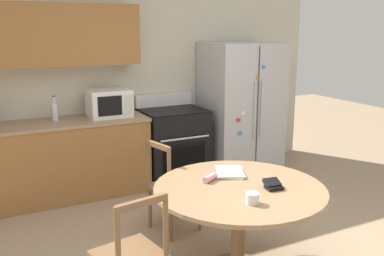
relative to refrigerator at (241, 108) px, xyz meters
name	(u,v)px	position (x,y,z in m)	size (l,w,h in m)	color
back_wall	(111,67)	(-1.64, 0.39, 0.58)	(5.20, 0.44, 2.60)	beige
kitchen_counter	(52,161)	(-2.46, 0.09, -0.41)	(2.19, 0.64, 0.90)	#936033
refrigerator	(241,108)	(0.00, 0.00, 0.00)	(0.96, 0.78, 1.73)	#B2B5BA
oven_range	(173,144)	(-0.97, 0.06, -0.40)	(0.77, 0.68, 1.08)	black
microwave	(109,103)	(-1.76, 0.11, 0.19)	(0.48, 0.39, 0.32)	white
counter_bottle	(55,111)	(-2.37, 0.15, 0.14)	(0.07, 0.07, 0.28)	silver
dining_table	(239,202)	(-1.39, -2.14, -0.26)	(1.32, 1.32, 0.73)	#997551
dining_chair_far	(172,188)	(-1.56, -1.22, -0.43)	(0.51, 0.51, 0.90)	brown
candle_glass	(252,199)	(-1.49, -2.45, -0.10)	(0.09, 0.09, 0.08)	silver
folded_napkin	(210,178)	(-1.54, -1.93, -0.11)	(0.15, 0.12, 0.05)	pink
wallet	(273,185)	(-1.19, -2.28, -0.11)	(0.14, 0.14, 0.07)	black
mail_stack	(230,172)	(-1.30, -1.85, -0.12)	(0.35, 0.37, 0.02)	white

